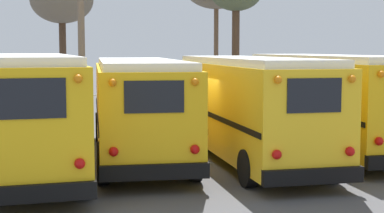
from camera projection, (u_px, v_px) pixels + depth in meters
ground_plane at (195, 161)px, 17.72m from camera, size 160.00×160.00×0.00m
school_bus_0 at (30, 107)px, 16.53m from camera, size 3.02×10.79×3.19m
school_bus_1 at (139, 105)px, 17.92m from camera, size 3.04×9.59×3.03m
school_bus_2 at (248, 105)px, 17.62m from camera, size 2.50×9.44×3.11m
school_bus_3 at (328, 99)px, 19.48m from camera, size 2.54×9.64×3.15m
utility_pole at (81, 42)px, 30.07m from camera, size 1.80×0.35×7.25m
bare_tree_2 at (62, 1)px, 36.19m from camera, size 3.87×3.87×7.82m
fence_line at (153, 104)px, 25.50m from camera, size 17.57×0.06×1.42m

